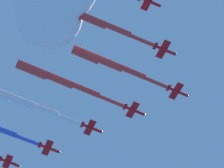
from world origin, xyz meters
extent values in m
cylinder|color=red|center=(0.60, 25.66, 170.95)|extent=(3.56, 9.07, 1.40)
cone|color=white|center=(-0.64, 30.56, 170.95)|extent=(1.61, 1.59, 1.33)
cylinder|color=black|center=(1.76, 21.06, 170.95)|extent=(1.17, 0.84, 1.05)
ellipsoid|color=black|center=(0.27, 27.62, 171.39)|extent=(1.38, 2.07, 0.89)
cube|color=red|center=(0.72, 25.13, 170.91)|extent=(8.39, 4.57, 2.92)
cube|color=white|center=(-2.78, 24.25, 172.25)|extent=(1.24, 2.40, 0.33)
cube|color=white|center=(4.26, 26.03, 169.69)|extent=(1.24, 2.40, 0.33)
cube|color=red|center=(1.52, 22.00, 170.95)|extent=(3.23, 1.81, 1.16)
cube|color=white|center=(1.83, 22.07, 171.85)|extent=(1.06, 1.54, 1.83)
cylinder|color=red|center=(3.00, 16.16, 170.95)|extent=(4.41, 11.04, 1.79)
cylinder|color=red|center=(5.60, 7.00, 170.85)|extent=(5.27, 11.26, 2.68)
cylinder|color=red|center=(7.55, -2.31, 170.99)|extent=(6.14, 11.48, 3.57)
cylinder|color=red|center=(9.47, -11.63, 171.14)|extent=(7.00, 11.69, 4.46)
cylinder|color=red|center=(-9.69, 10.31, 170.35)|extent=(3.59, 9.07, 1.41)
cone|color=white|center=(-10.94, 15.20, 170.35)|extent=(1.62, 1.59, 1.34)
cylinder|color=black|center=(-8.52, 5.70, 170.35)|extent=(1.17, 0.84, 1.06)
ellipsoid|color=black|center=(-10.02, 12.26, 170.79)|extent=(1.39, 2.07, 0.90)
cube|color=red|center=(-9.57, 9.78, 170.30)|extent=(8.35, 4.57, 3.02)
cube|color=white|center=(-13.05, 8.89, 171.69)|extent=(1.24, 2.40, 0.33)
cube|color=white|center=(-6.05, 10.67, 169.04)|extent=(1.24, 2.40, 0.33)
cube|color=red|center=(-8.76, 6.64, 170.35)|extent=(3.22, 1.81, 1.20)
cube|color=white|center=(-8.44, 6.72, 171.24)|extent=(1.09, 1.55, 1.83)
cylinder|color=red|center=(-7.13, 0.22, 170.35)|extent=(4.78, 12.39, 1.80)
cylinder|color=red|center=(-4.22, -10.10, 170.24)|extent=(5.65, 12.61, 2.69)
cylinder|color=red|center=(-1.95, -20.58, 170.39)|extent=(6.52, 12.83, 3.59)
cylinder|color=red|center=(0.29, -31.07, 170.54)|extent=(7.39, 13.05, 4.49)
cylinder|color=red|center=(16.95, 17.04, 168.02)|extent=(3.48, 9.08, 1.40)
cone|color=white|center=(15.76, 21.95, 168.02)|extent=(1.60, 1.58, 1.33)
cylinder|color=black|center=(18.07, 12.42, 168.02)|extent=(1.16, 0.83, 1.05)
ellipsoid|color=black|center=(16.63, 19.00, 168.46)|extent=(1.36, 2.07, 0.89)
cube|color=red|center=(17.06, 16.51, 167.97)|extent=(8.39, 4.51, 2.89)
cube|color=white|center=(13.55, 15.66, 169.30)|extent=(1.22, 2.40, 0.32)
cube|color=white|center=(20.62, 17.37, 166.78)|extent=(1.22, 2.40, 0.32)
cube|color=red|center=(17.84, 13.37, 168.02)|extent=(3.23, 1.79, 1.14)
cube|color=white|center=(18.15, 13.44, 168.92)|extent=(1.05, 1.53, 1.83)
cylinder|color=red|center=(19.28, 7.46, 168.02)|extent=(4.34, 11.17, 1.78)
cylinder|color=red|center=(21.82, -1.82, 167.92)|extent=(5.21, 11.38, 2.67)
cylinder|color=red|center=(23.71, -11.25, 168.06)|extent=(6.07, 11.59, 3.56)
cylinder|color=red|center=(25.57, -20.70, 168.20)|extent=(6.94, 11.80, 4.45)
cylinder|color=red|center=(-19.98, -5.05, 170.67)|extent=(3.48, 9.08, 1.41)
cone|color=white|center=(-21.16, -0.14, 170.67)|extent=(1.60, 1.58, 1.34)
cylinder|color=black|center=(-18.87, -9.67, 170.67)|extent=(1.17, 0.83, 1.05)
ellipsoid|color=black|center=(-20.29, -3.09, 171.11)|extent=(1.36, 2.07, 0.90)
cube|color=red|center=(-19.87, -5.58, 170.62)|extent=(8.37, 4.49, 2.96)
cube|color=white|center=(-23.37, -6.42, 171.99)|extent=(1.21, 2.40, 0.33)
cube|color=white|center=(-16.32, -4.72, 169.39)|extent=(1.21, 2.40, 0.33)
cube|color=red|center=(-19.10, -8.73, 170.67)|extent=(3.22, 1.78, 1.17)
cube|color=white|center=(-18.78, -8.65, 171.57)|extent=(1.06, 1.54, 1.83)
cylinder|color=white|center=(-17.64, -14.77, 170.67)|extent=(4.41, 11.48, 1.79)
cylinder|color=white|center=(-15.05, -24.32, 170.57)|extent=(5.28, 11.69, 2.68)
cylinder|color=white|center=(-13.11, -34.02, 170.71)|extent=(6.15, 11.90, 3.58)
cylinder|color=red|center=(33.30, 8.42, 171.37)|extent=(3.57, 9.07, 1.41)
cone|color=white|center=(32.07, 13.31, 171.37)|extent=(1.62, 1.59, 1.34)
ellipsoid|color=black|center=(32.97, 10.38, 171.81)|extent=(1.38, 2.07, 0.90)
cube|color=red|center=(33.42, 7.89, 171.32)|extent=(8.36, 4.56, 3.01)
cube|color=white|center=(29.93, 7.01, 172.71)|extent=(1.23, 2.40, 0.33)
cylinder|color=red|center=(-30.27, -20.41, 168.09)|extent=(3.43, 9.08, 1.38)
cone|color=white|center=(-31.44, -15.49, 168.09)|extent=(1.58, 1.57, 1.31)
cylinder|color=black|center=(-29.17, -25.03, 168.09)|extent=(1.15, 0.82, 1.04)
ellipsoid|color=black|center=(-30.59, -18.45, 168.54)|extent=(1.35, 2.06, 0.88)
cube|color=red|center=(-30.16, -20.94, 168.04)|extent=(8.45, 4.49, 2.70)
cube|color=white|center=(-33.71, -21.78, 169.29)|extent=(1.21, 2.40, 0.31)
cube|color=white|center=(-26.58, -20.08, 166.93)|extent=(1.21, 2.40, 0.31)
cube|color=red|center=(-29.40, -24.08, 168.09)|extent=(3.25, 1.78, 1.07)
cube|color=white|center=(-29.12, -24.02, 168.99)|extent=(1.00, 1.52, 1.85)
cylinder|color=blue|center=(-28.03, -29.82, 168.09)|extent=(4.17, 10.76, 1.76)
cylinder|color=blue|center=(-25.62, -38.75, 168.00)|extent=(5.03, 10.96, 2.64)
cylinder|color=red|center=(-40.56, -35.76, 170.95)|extent=(3.64, 9.06, 1.41)
cone|color=white|center=(-41.84, -30.88, 170.95)|extent=(1.62, 1.60, 1.34)
ellipsoid|color=black|center=(-40.91, -33.81, 171.39)|extent=(1.40, 2.08, 0.90)
cube|color=red|center=(-40.44, -36.29, 170.90)|extent=(8.37, 4.62, 3.00)
cube|color=white|center=(-43.92, -37.20, 172.28)|extent=(1.25, 2.40, 0.33)
cube|color=white|center=(-36.92, -35.37, 169.65)|extent=(1.25, 2.40, 0.33)
cube|color=red|center=(-39.61, -39.42, 170.95)|extent=(3.22, 1.83, 1.19)
cube|color=white|center=(-39.29, -39.34, 171.84)|extent=(1.09, 1.55, 1.83)
sphere|color=white|center=(21.98, -27.33, 172.00)|extent=(25.17, 25.17, 25.17)
camera|label=1|loc=(66.05, -11.03, -26.77)|focal=86.83mm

